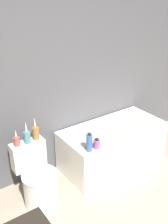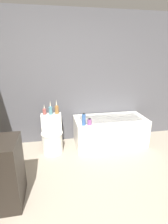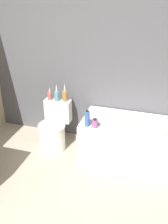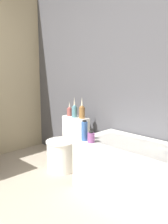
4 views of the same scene
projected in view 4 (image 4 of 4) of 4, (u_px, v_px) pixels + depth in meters
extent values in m
cube|color=#4C4C51|center=(106.00, 71.00, 3.40)|extent=(6.40, 0.06, 2.60)
cube|color=white|center=(143.00, 173.00, 2.73)|extent=(1.43, 0.68, 0.57)
cube|color=#B7BCC6|center=(144.00, 148.00, 2.67)|extent=(1.23, 0.48, 0.01)
cylinder|color=white|center=(61.00, 156.00, 3.47)|extent=(0.38, 0.38, 0.38)
cylinder|color=white|center=(61.00, 142.00, 3.43)|extent=(0.40, 0.40, 0.02)
cube|color=white|center=(76.00, 129.00, 3.60)|extent=(0.39, 0.16, 0.34)
cylinder|color=#994C47|center=(70.00, 112.00, 3.63)|extent=(0.07, 0.07, 0.11)
sphere|color=#994C47|center=(69.00, 108.00, 3.62)|extent=(0.05, 0.05, 0.05)
cone|color=beige|center=(69.00, 105.00, 3.61)|extent=(0.03, 0.03, 0.10)
cylinder|color=teal|center=(74.00, 112.00, 3.53)|extent=(0.07, 0.07, 0.14)
sphere|color=teal|center=(74.00, 107.00, 3.52)|extent=(0.05, 0.05, 0.05)
cone|color=beige|center=(74.00, 102.00, 3.51)|extent=(0.03, 0.03, 0.13)
cylinder|color=olive|center=(82.00, 113.00, 3.47)|extent=(0.08, 0.08, 0.15)
sphere|color=olive|center=(82.00, 107.00, 3.46)|extent=(0.05, 0.05, 0.05)
cone|color=beige|center=(82.00, 102.00, 3.44)|extent=(0.03, 0.03, 0.13)
cylinder|color=#335999|center=(84.00, 131.00, 2.88)|extent=(0.07, 0.07, 0.21)
cylinder|color=black|center=(84.00, 121.00, 2.86)|extent=(0.04, 0.04, 0.02)
cylinder|color=#8C4C8C|center=(91.00, 138.00, 2.82)|extent=(0.08, 0.08, 0.11)
cylinder|color=black|center=(91.00, 132.00, 2.80)|extent=(0.04, 0.04, 0.02)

